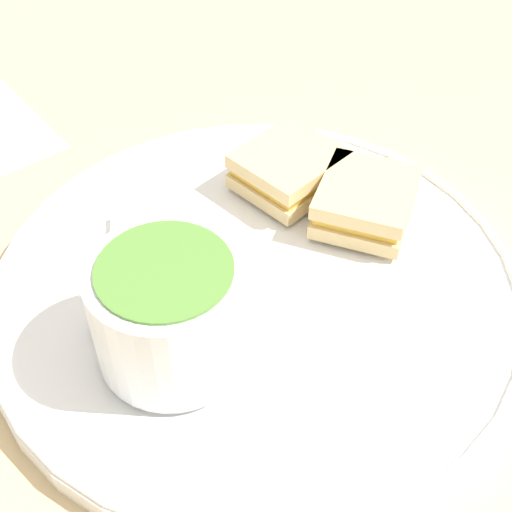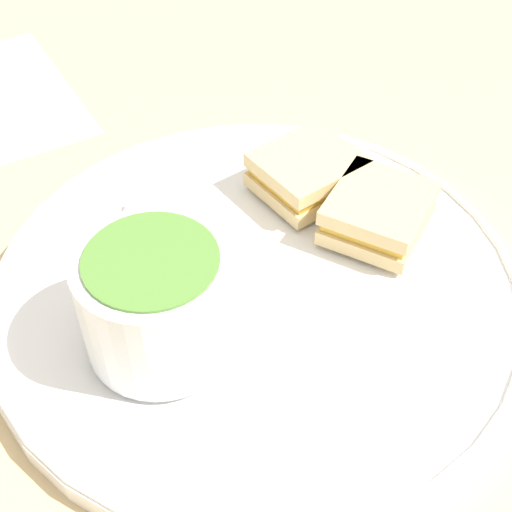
# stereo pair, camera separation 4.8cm
# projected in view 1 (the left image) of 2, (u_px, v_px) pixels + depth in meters

# --- Properties ---
(ground_plane) EXTENTS (2.40, 2.40, 0.00)m
(ground_plane) POSITION_uv_depth(u_px,v_px,m) (256.00, 298.00, 0.51)
(ground_plane) COLOR #D1B27F
(plate) EXTENTS (0.37, 0.37, 0.02)m
(plate) POSITION_uv_depth(u_px,v_px,m) (256.00, 287.00, 0.50)
(plate) COLOR white
(plate) RESTS_ON ground_plane
(soup_bowl) EXTENTS (0.09, 0.09, 0.07)m
(soup_bowl) POSITION_uv_depth(u_px,v_px,m) (170.00, 311.00, 0.42)
(soup_bowl) COLOR white
(soup_bowl) RESTS_ON plate
(spoon) EXTENTS (0.11, 0.08, 0.01)m
(spoon) POSITION_uv_depth(u_px,v_px,m) (109.00, 309.00, 0.47)
(spoon) COLOR silver
(spoon) RESTS_ON plate
(sandwich_half_near) EXTENTS (0.09, 0.10, 0.03)m
(sandwich_half_near) POSITION_uv_depth(u_px,v_px,m) (366.00, 202.00, 0.52)
(sandwich_half_near) COLOR #DBBC7F
(sandwich_half_near) RESTS_ON plate
(sandwich_half_far) EXTENTS (0.07, 0.08, 0.03)m
(sandwich_half_far) POSITION_uv_depth(u_px,v_px,m) (289.00, 169.00, 0.55)
(sandwich_half_far) COLOR #DBBC7F
(sandwich_half_far) RESTS_ON plate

